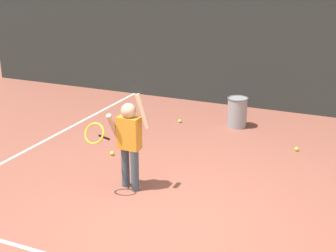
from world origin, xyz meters
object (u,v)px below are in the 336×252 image
ball_hopper (237,112)px  water_bottle (238,112)px  tennis_player (128,138)px  tennis_ball_6 (112,153)px  tennis_ball_2 (297,149)px  tennis_ball_5 (180,121)px

ball_hopper → water_bottle: bearing=103.8°
tennis_player → tennis_ball_6: bearing=133.2°
tennis_ball_2 → tennis_player: bearing=-129.2°
tennis_player → tennis_ball_6: (-0.80, 0.91, -0.69)m
ball_hopper → tennis_ball_5: ball_hopper is taller
tennis_player → ball_hopper: size_ratio=2.40×
tennis_player → tennis_ball_2: (1.86, 2.29, -0.69)m
tennis_player → ball_hopper: (0.63, 3.05, -0.44)m
tennis_ball_5 → tennis_ball_6: (-0.38, -1.92, 0.00)m
tennis_ball_5 → tennis_player: bearing=-81.5°
tennis_ball_2 → tennis_ball_5: size_ratio=1.00×
tennis_ball_2 → tennis_ball_6: (-2.66, -1.37, 0.00)m
tennis_player → water_bottle: size_ratio=6.14×
ball_hopper → tennis_ball_6: bearing=-123.8°
tennis_ball_2 → tennis_ball_5: 2.35m
ball_hopper → tennis_ball_5: bearing=-168.2°
tennis_player → tennis_ball_5: 2.95m
water_bottle → tennis_ball_2: 1.90m
water_bottle → tennis_ball_5: (-0.92, -0.77, -0.08)m
tennis_ball_5 → tennis_ball_2: bearing=-13.4°
ball_hopper → tennis_ball_5: (-1.06, -0.22, -0.26)m
tennis_player → tennis_ball_2: 3.03m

